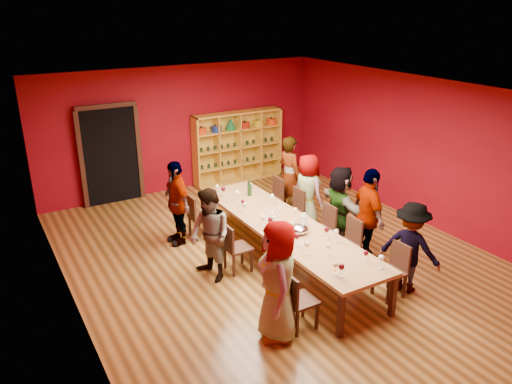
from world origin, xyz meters
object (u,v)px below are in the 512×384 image
at_px(person_left_0, 278,281).
at_px(person_right_0, 410,248).
at_px(person_right_1, 368,216).
at_px(chair_person_right_2, 324,226).
at_px(chair_person_left_0, 296,298).
at_px(chair_person_right_3, 294,208).
at_px(person_left_2, 210,235).
at_px(wine_bottle, 250,189).
at_px(shelving_unit, 237,143).
at_px(chair_person_right_4, 274,196).
at_px(person_right_3, 308,192).
at_px(person_right_4, 289,176).
at_px(tasting_table, 284,227).
at_px(person_right_2, 340,207).
at_px(chair_person_left_2, 234,245).
at_px(person_left_4, 177,203).
at_px(chair_person_left_4, 197,214).
at_px(spittoon_bowl, 299,229).
at_px(chair_person_right_0, 394,267).
at_px(chair_person_right_1, 349,240).

bearing_deg(person_left_0, person_right_0, 109.66).
xyz_separation_m(person_right_1, chair_person_right_2, (-0.41, 0.69, -0.37)).
relative_size(chair_person_left_0, chair_person_right_3, 1.00).
bearing_deg(person_left_2, wine_bottle, 122.70).
relative_size(shelving_unit, chair_person_right_4, 2.70).
xyz_separation_m(person_left_2, person_right_1, (2.67, -0.84, 0.07)).
xyz_separation_m(person_right_3, person_right_4, (0.07, 0.77, 0.09)).
bearing_deg(shelving_unit, tasting_table, -107.92).
bearing_deg(person_right_0, person_left_0, 64.28).
bearing_deg(chair_person_right_2, tasting_table, -178.21).
height_order(person_right_2, wine_bottle, person_right_2).
xyz_separation_m(chair_person_left_2, person_left_2, (-0.43, -0.00, 0.30)).
distance_m(chair_person_left_0, wine_bottle, 3.39).
bearing_deg(chair_person_right_4, person_left_4, -178.19).
bearing_deg(chair_person_left_4, person_right_4, 1.82).
bearing_deg(person_right_4, chair_person_left_4, 86.39).
distance_m(chair_person_right_2, spittoon_bowl, 1.05).
bearing_deg(chair_person_left_2, chair_person_right_0, -46.54).
xyz_separation_m(person_left_4, person_right_1, (2.64, -2.37, 0.04)).
relative_size(chair_person_left_2, chair_person_right_4, 1.00).
height_order(chair_person_right_2, chair_person_right_3, same).
relative_size(person_left_4, person_right_2, 1.03).
distance_m(person_left_0, chair_person_right_4, 4.09).
bearing_deg(person_left_2, tasting_table, 73.95).
bearing_deg(chair_person_right_2, chair_person_left_0, -136.61).
bearing_deg(person_left_4, person_right_0, 34.43).
distance_m(person_left_2, spittoon_bowl, 1.49).
height_order(person_right_0, chair_person_right_2, person_right_0).
bearing_deg(person_left_2, person_right_1, 63.83).
distance_m(tasting_table, person_right_4, 2.21).
distance_m(person_right_1, spittoon_bowl, 1.33).
distance_m(chair_person_right_4, wine_bottle, 0.89).
height_order(person_left_2, person_right_4, person_right_4).
distance_m(chair_person_left_2, wine_bottle, 1.74).
bearing_deg(person_right_1, wine_bottle, 44.12).
distance_m(chair_person_right_1, person_right_4, 2.50).
xyz_separation_m(person_right_2, wine_bottle, (-1.10, 1.47, 0.09)).
bearing_deg(chair_person_left_4, chair_person_left_0, -90.00).
relative_size(chair_person_left_4, person_right_2, 0.56).
bearing_deg(chair_person_right_2, shelving_unit, 83.53).
bearing_deg(chair_person_left_0, shelving_unit, 69.00).
bearing_deg(person_left_0, chair_person_right_2, 149.92).
bearing_deg(tasting_table, person_left_2, 172.71).
bearing_deg(chair_person_right_2, person_right_2, -0.00).
distance_m(chair_person_right_2, person_right_4, 1.83).
relative_size(person_left_4, person_right_4, 0.94).
bearing_deg(person_left_4, person_right_4, 89.75).
relative_size(person_left_2, wine_bottle, 4.59).
relative_size(person_left_2, person_right_3, 1.02).
bearing_deg(chair_person_right_0, chair_person_right_1, 90.00).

